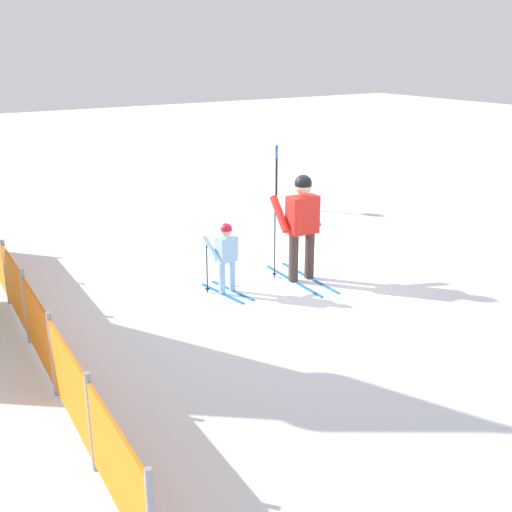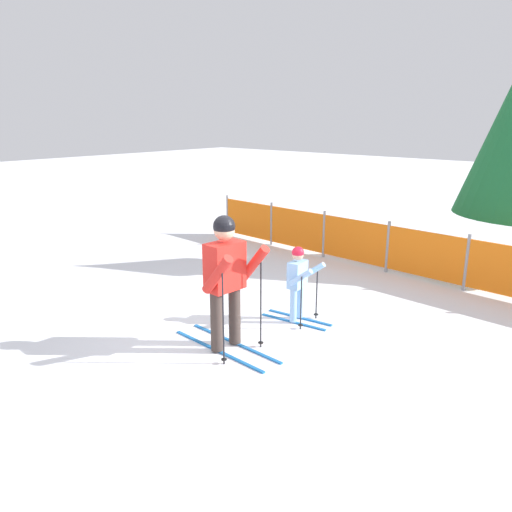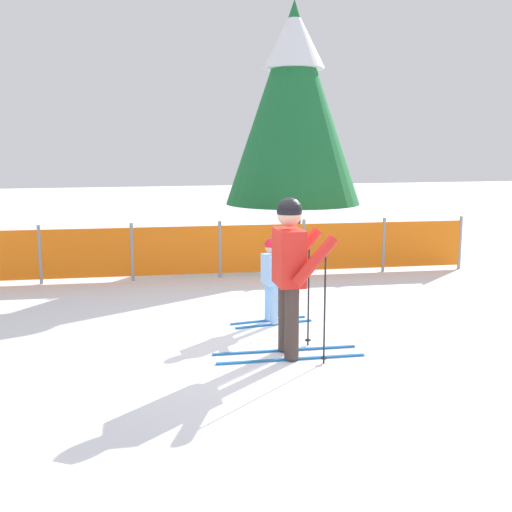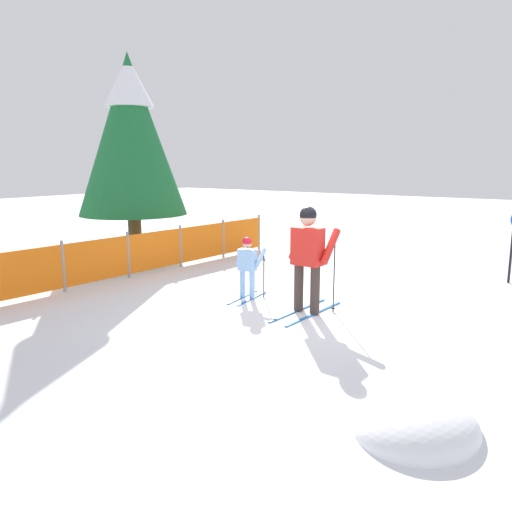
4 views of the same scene
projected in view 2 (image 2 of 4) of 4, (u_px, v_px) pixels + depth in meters
The scene contains 4 objects.
ground_plane at pixel (228, 342), 6.66m from camera, with size 60.00×60.00×0.00m, color white.
skier_adult at pixel (226, 272), 6.21m from camera, with size 1.67×0.76×1.75m.
skier_child at pixel (298, 278), 7.18m from camera, with size 1.08×0.54×1.13m.
safety_fence at pixel (388, 247), 9.52m from camera, with size 9.11×0.60×1.00m.
Camera 2 is at (4.29, -4.35, 2.92)m, focal length 35.00 mm.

